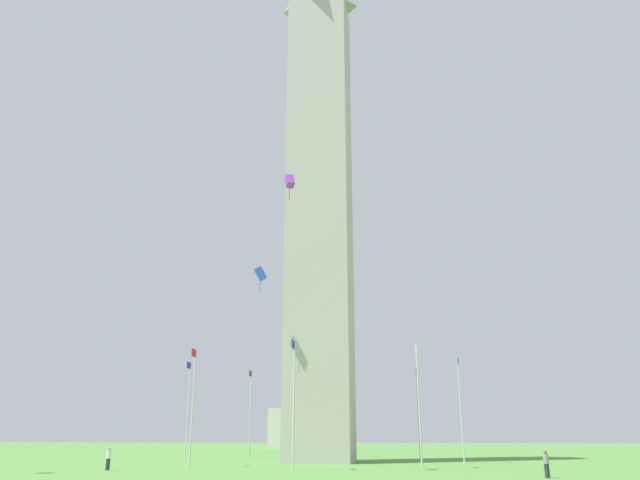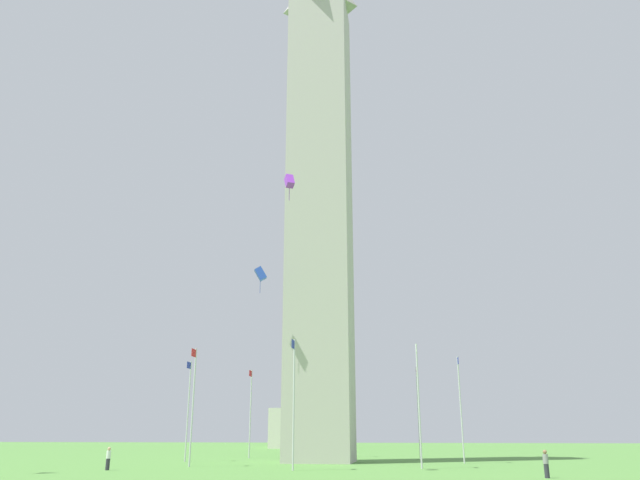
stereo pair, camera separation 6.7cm
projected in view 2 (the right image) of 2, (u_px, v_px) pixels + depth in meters
name	position (u px, v px, depth m)	size (l,w,h in m)	color
ground_plane	(320.00, 463.00, 56.05)	(260.00, 260.00, 0.00)	#548C3D
obelisk_monument	(320.00, 179.00, 64.62)	(6.22, 6.22, 56.53)	#B7B2A8
flagpole_n	(294.00, 397.00, 45.29)	(1.12, 0.14, 9.42)	silver
flagpole_ne	(419.00, 399.00, 47.57)	(1.12, 0.14, 9.42)	silver
flagpole_e	(461.00, 404.00, 55.69)	(1.12, 0.14, 9.42)	silver
flagpole_se	(418.00, 408.00, 64.90)	(1.12, 0.14, 9.42)	silver
flagpole_s	(337.00, 410.00, 69.81)	(1.12, 0.14, 9.42)	silver
flagpole_sw	(250.00, 409.00, 67.54)	(1.12, 0.14, 9.42)	silver
flagpole_w	(188.00, 406.00, 59.41)	(1.12, 0.14, 9.42)	silver
flagpole_nw	(193.00, 401.00, 50.20)	(1.12, 0.14, 9.42)	silver
person_gray_shirt	(546.00, 464.00, 36.52)	(0.32, 0.32, 1.60)	#2D2D38
person_white_shirt	(108.00, 459.00, 44.39)	(0.32, 0.32, 1.60)	#2D2D38
kite_purple_box	(289.00, 181.00, 46.56)	(1.14, 0.98, 2.17)	purple
kite_blue_box	(261.00, 274.00, 56.90)	(0.98, 1.32, 2.53)	blue
distant_building	(307.00, 429.00, 119.39)	(24.29, 10.06, 6.97)	beige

